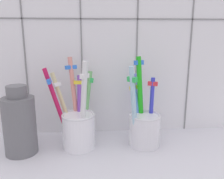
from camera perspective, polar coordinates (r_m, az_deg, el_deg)
name	(u,v)px	position (r cm, az deg, el deg)	size (l,w,h in cm)	color
counter_slab	(113,157)	(48.83, 0.24, -16.43)	(64.00, 22.00, 2.00)	silver
tile_wall_back	(109,48)	(54.53, -0.71, 10.40)	(64.00, 2.20, 45.00)	white
toothbrush_cup_left	(78,124)	(49.08, -8.50, -8.58)	(10.32, 9.86, 18.84)	white
toothbrush_cup_right	(144,124)	(50.02, 7.89, -8.55)	(7.63, 10.17, 19.00)	white
ceramic_vase	(20,123)	(49.22, -22.10, -7.86)	(6.34, 6.34, 13.95)	slate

